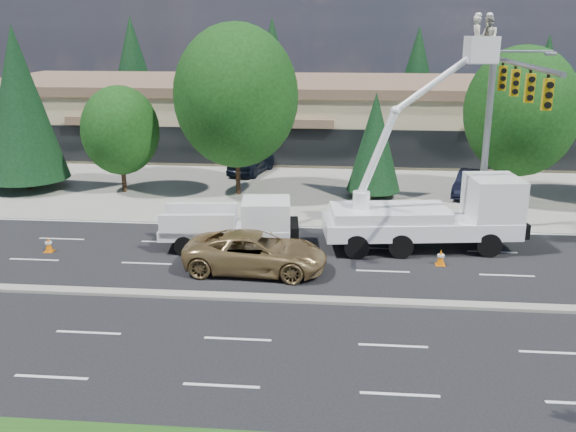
# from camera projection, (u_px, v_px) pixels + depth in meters

# --- Properties ---
(ground) EXTENTS (140.00, 140.00, 0.00)m
(ground) POSITION_uv_depth(u_px,v_px,m) (252.00, 299.00, 23.85)
(ground) COLOR black
(ground) RESTS_ON ground
(concrete_apron) EXTENTS (140.00, 22.00, 0.01)m
(concrete_apron) POSITION_uv_depth(u_px,v_px,m) (295.00, 176.00, 42.92)
(concrete_apron) COLOR gray
(concrete_apron) RESTS_ON ground
(road_median) EXTENTS (120.00, 0.55, 0.12)m
(road_median) POSITION_uv_depth(u_px,v_px,m) (252.00, 297.00, 23.84)
(road_median) COLOR gray
(road_median) RESTS_ON ground
(strip_mall) EXTENTS (50.40, 15.40, 5.50)m
(strip_mall) POSITION_uv_depth(u_px,v_px,m) (305.00, 114.00, 51.61)
(strip_mall) COLOR tan
(strip_mall) RESTS_ON ground
(tree_front_b) EXTENTS (4.97, 4.97, 9.80)m
(tree_front_b) POSITION_uv_depth(u_px,v_px,m) (20.00, 103.00, 38.02)
(tree_front_b) COLOR #332114
(tree_front_b) RESTS_ON ground
(tree_front_c) EXTENTS (4.60, 4.60, 6.38)m
(tree_front_c) POSITION_uv_depth(u_px,v_px,m) (120.00, 130.00, 37.94)
(tree_front_c) COLOR #332114
(tree_front_c) RESTS_ON ground
(tree_front_d) EXTENTS (7.17, 7.17, 9.95)m
(tree_front_d) POSITION_uv_depth(u_px,v_px,m) (236.00, 96.00, 36.73)
(tree_front_d) COLOR #332114
(tree_front_d) RESTS_ON ground
(tree_front_e) EXTENTS (3.11, 3.11, 6.14)m
(tree_front_e) POSITION_uv_depth(u_px,v_px,m) (375.00, 142.00, 36.77)
(tree_front_e) COLOR #332114
(tree_front_e) RESTS_ON ground
(tree_front_f) EXTENTS (6.30, 6.30, 8.75)m
(tree_front_f) POSITION_uv_depth(u_px,v_px,m) (521.00, 112.00, 35.54)
(tree_front_f) COLOR #332114
(tree_front_f) RESTS_ON ground
(tree_back_a) EXTENTS (5.35, 5.35, 10.54)m
(tree_back_a) POSITION_uv_depth(u_px,v_px,m) (133.00, 67.00, 63.81)
(tree_back_a) COLOR #332114
(tree_back_a) RESTS_ON ground
(tree_back_b) EXTENTS (5.26, 5.26, 10.37)m
(tree_back_b) POSITION_uv_depth(u_px,v_px,m) (272.00, 68.00, 62.63)
(tree_back_b) COLOR #332114
(tree_back_b) RESTS_ON ground
(tree_back_c) EXTENTS (4.88, 4.88, 9.62)m
(tree_back_c) POSITION_uv_depth(u_px,v_px,m) (417.00, 74.00, 61.53)
(tree_back_c) COLOR #332114
(tree_back_c) RESTS_ON ground
(tree_back_d) EXTENTS (4.50, 4.50, 8.88)m
(tree_back_d) POSITION_uv_depth(u_px,v_px,m) (545.00, 79.00, 60.61)
(tree_back_d) COLOR #332114
(tree_back_d) RESTS_ON ground
(signal_mast) EXTENTS (2.76, 10.16, 9.00)m
(signal_mast) POSITION_uv_depth(u_px,v_px,m) (501.00, 113.00, 27.95)
(signal_mast) COLOR gray
(signal_mast) RESTS_ON ground
(utility_pickup) EXTENTS (6.02, 2.76, 2.24)m
(utility_pickup) POSITION_uv_depth(u_px,v_px,m) (235.00, 228.00, 29.04)
(utility_pickup) COLOR white
(utility_pickup) RESTS_ON ground
(bucket_truck) EXTENTS (8.89, 3.71, 10.25)m
(bucket_truck) POSITION_uv_depth(u_px,v_px,m) (438.00, 202.00, 28.58)
(bucket_truck) COLOR white
(bucket_truck) RESTS_ON ground
(traffic_cone_a) EXTENTS (0.40, 0.40, 0.70)m
(traffic_cone_a) POSITION_uv_depth(u_px,v_px,m) (49.00, 244.00, 28.66)
(traffic_cone_a) COLOR orange
(traffic_cone_a) RESTS_ON ground
(traffic_cone_b) EXTENTS (0.40, 0.40, 0.70)m
(traffic_cone_b) POSITION_uv_depth(u_px,v_px,m) (210.00, 258.00, 27.06)
(traffic_cone_b) COLOR orange
(traffic_cone_b) RESTS_ON ground
(traffic_cone_c) EXTENTS (0.40, 0.40, 0.70)m
(traffic_cone_c) POSITION_uv_depth(u_px,v_px,m) (272.00, 254.00, 27.47)
(traffic_cone_c) COLOR orange
(traffic_cone_c) RESTS_ON ground
(traffic_cone_d) EXTENTS (0.40, 0.40, 0.70)m
(traffic_cone_d) POSITION_uv_depth(u_px,v_px,m) (441.00, 257.00, 27.07)
(traffic_cone_d) COLOR orange
(traffic_cone_d) RESTS_ON ground
(minivan) EXTENTS (5.99, 3.03, 1.62)m
(minivan) POSITION_uv_depth(u_px,v_px,m) (256.00, 252.00, 26.31)
(minivan) COLOR #9E804C
(minivan) RESTS_ON ground
(parked_car_west) EXTENTS (3.14, 5.24, 1.67)m
(parked_car_west) POSITION_uv_depth(u_px,v_px,m) (251.00, 161.00, 43.64)
(parked_car_west) COLOR black
(parked_car_west) RESTS_ON ground
(parked_car_east) EXTENTS (2.91, 4.67, 1.45)m
(parked_car_east) POSITION_uv_depth(u_px,v_px,m) (471.00, 183.00, 37.96)
(parked_car_east) COLOR black
(parked_car_east) RESTS_ON ground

